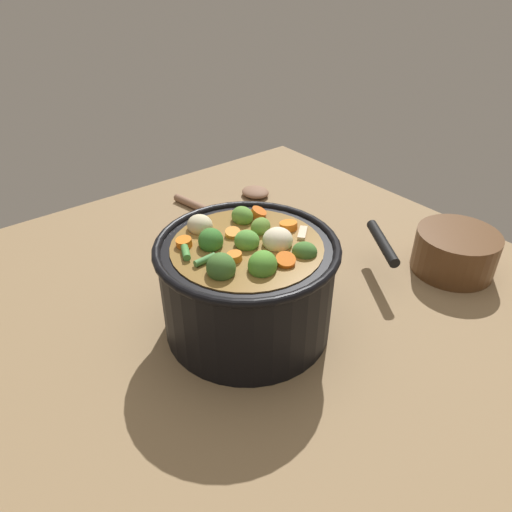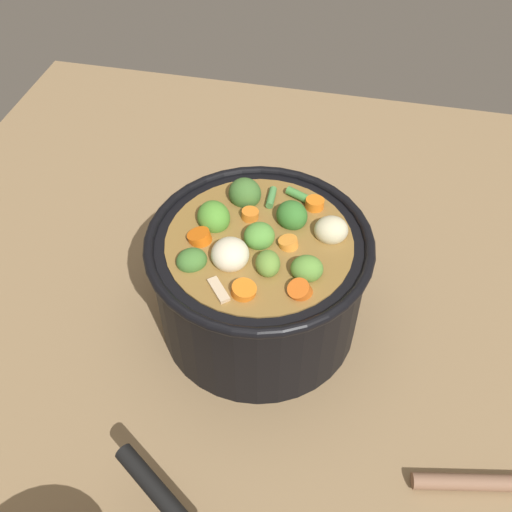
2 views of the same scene
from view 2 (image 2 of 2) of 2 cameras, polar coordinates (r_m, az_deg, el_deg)
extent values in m
plane|color=#8C704C|center=(0.75, 0.27, -6.16)|extent=(1.10, 1.10, 0.00)
cylinder|color=black|center=(0.69, 0.30, -2.67)|extent=(0.25, 0.25, 0.14)
torus|color=black|center=(0.64, 0.32, 1.44)|extent=(0.26, 0.26, 0.01)
cylinder|color=olive|center=(0.69, 0.30, -2.37)|extent=(0.21, 0.21, 0.14)
ellipsoid|color=#437631|center=(0.62, -6.42, -0.46)|extent=(0.04, 0.04, 0.03)
ellipsoid|color=#416E2F|center=(0.68, -1.11, 6.24)|extent=(0.05, 0.05, 0.04)
ellipsoid|color=#529531|center=(0.66, -4.23, 3.86)|extent=(0.06, 0.05, 0.04)
ellipsoid|color=#37762C|center=(0.66, 3.59, 4.04)|extent=(0.05, 0.05, 0.03)
ellipsoid|color=olive|center=(0.60, 1.19, -0.75)|extent=(0.04, 0.03, 0.03)
ellipsoid|color=#5D9339|center=(0.60, 5.08, -1.26)|extent=(0.03, 0.04, 0.03)
ellipsoid|color=#56963B|center=(0.63, 0.18, 2.11)|extent=(0.05, 0.05, 0.03)
cylinder|color=orange|center=(0.59, 4.42, -3.49)|extent=(0.04, 0.04, 0.02)
cylinder|color=orange|center=(0.68, 5.84, 5.05)|extent=(0.03, 0.02, 0.02)
cylinder|color=orange|center=(0.64, -5.62, 1.80)|extent=(0.03, 0.04, 0.02)
cylinder|color=orange|center=(0.59, -0.83, -3.61)|extent=(0.03, 0.03, 0.02)
cylinder|color=orange|center=(0.63, 3.23, 1.18)|extent=(0.03, 0.03, 0.02)
cylinder|color=orange|center=(0.66, -0.60, 4.00)|extent=(0.03, 0.03, 0.02)
ellipsoid|color=beige|center=(0.61, -2.59, 0.16)|extent=(0.05, 0.05, 0.03)
ellipsoid|color=beige|center=(0.64, 7.48, 2.57)|extent=(0.04, 0.05, 0.03)
cylinder|color=#4A8E40|center=(0.69, 4.24, 6.06)|extent=(0.02, 0.03, 0.01)
cylinder|color=#4C8B46|center=(0.68, 1.61, 5.83)|extent=(0.03, 0.01, 0.01)
cube|color=beige|center=(0.59, -3.74, -3.39)|extent=(0.03, 0.03, 0.01)
cylinder|color=black|center=(0.58, -9.19, -22.71)|extent=(0.09, 0.12, 0.02)
camera|label=1|loc=(0.93, -28.01, 36.56)|focal=33.15mm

